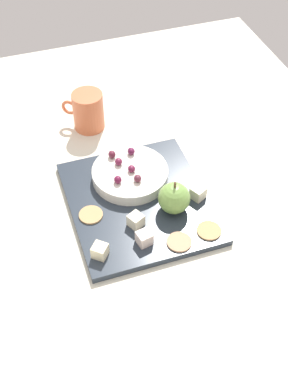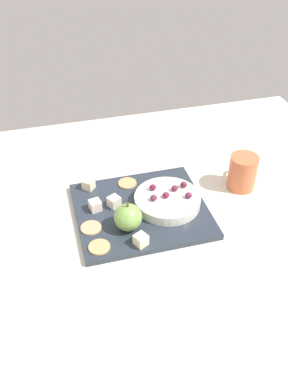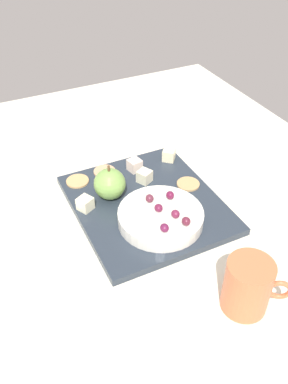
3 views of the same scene
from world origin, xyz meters
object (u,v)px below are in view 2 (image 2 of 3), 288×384
object	(u,v)px
cracker_0	(91,228)
grape_2	(153,187)
cheese_cube_3	(95,205)
grape_4	(153,198)
grape_1	(189,195)
platter	(141,210)
cheese_cube_2	(141,240)
grape_3	(175,188)
apple_whole	(128,217)
grape_5	(184,185)
grape_0	(166,195)
cheese_cube_0	(114,202)
cup	(242,172)
serving_dish	(167,200)
cracker_2	(127,183)
cheese_cube_1	(89,184)
cracker_1	(99,247)

from	to	relation	value
cracker_0	grape_2	xyz separation A→B (cm)	(17.16, 7.29, 3.12)
cheese_cube_3	grape_4	xyz separation A→B (cm)	(13.84, -3.23, 1.96)
grape_1	platter	bearing A→B (deg)	169.98
cheese_cube_2	grape_3	distance (cm)	18.52
grape_4	apple_whole	bearing A→B (deg)	-144.82
cheese_cube_3	grape_5	bearing A→B (deg)	-0.42
apple_whole	grape_0	size ratio (longest dim) A/B	3.73
platter	cheese_cube_0	distance (cm)	7.11
grape_1	cup	bearing A→B (deg)	17.89
apple_whole	cheese_cube_3	bearing A→B (deg)	126.66
platter	grape_3	world-z (taller)	grape_3
cheese_cube_2	grape_3	size ratio (longest dim) A/B	1.52
grape_4	serving_dish	bearing A→B (deg)	7.41
grape_4	platter	bearing A→B (deg)	164.69
grape_5	platter	bearing A→B (deg)	-169.02
apple_whole	cracker_2	bearing A→B (deg)	77.53
apple_whole	cheese_cube_0	size ratio (longest dim) A/B	2.45
cheese_cube_0	cheese_cube_2	xyz separation A→B (cm)	(3.03, -14.67, 0.00)
platter	serving_dish	size ratio (longest dim) A/B	1.95
grape_2	grape_4	size ratio (longest dim) A/B	1.00
cheese_cube_0	cheese_cube_1	size ratio (longest dim) A/B	1.00
grape_4	cup	distance (cm)	26.27
cup	serving_dish	bearing A→B (deg)	-170.32
cracker_2	platter	bearing A→B (deg)	-84.52
platter	grape_2	xyz separation A→B (cm)	(3.91, 3.30, 4.08)
grape_4	grape_2	bearing A→B (deg)	74.69
cracker_0	grape_2	distance (cm)	18.90
cheese_cube_1	cracker_1	xyz separation A→B (cm)	(-1.20, -22.01, -1.15)
serving_dish	cracker_0	xyz separation A→B (cm)	(-19.98, -3.74, -1.06)
grape_3	grape_1	bearing A→B (deg)	-56.56
platter	cracker_1	distance (cm)	16.43
cup	cracker_2	bearing A→B (deg)	166.56
cheese_cube_1	grape_0	size ratio (longest dim) A/B	1.52
cracker_0	cheese_cube_3	bearing A→B (deg)	71.13
cheese_cube_2	cracker_2	xyz separation A→B (cm)	(2.21, 22.65, -1.15)
cheese_cube_3	cracker_0	bearing A→B (deg)	-108.87
cracker_1	grape_0	distance (cm)	21.51
cracker_0	cracker_1	size ratio (longest dim) A/B	1.00
grape_3	cup	world-z (taller)	cup
cheese_cube_1	cheese_cube_3	distance (cm)	8.91
serving_dish	grape_2	bearing A→B (deg)	128.53
cheese_cube_3	cracker_2	distance (cm)	12.96
cheese_cube_2	grape_1	bearing A→B (deg)	34.07
grape_0	serving_dish	bearing A→B (deg)	22.24
serving_dish	cracker_2	distance (cm)	13.38
platter	grape_4	world-z (taller)	grape_4
cracker_0	grape_5	bearing A→B (deg)	14.08
grape_3	grape_2	bearing A→B (deg)	161.78
cheese_cube_0	cheese_cube_3	world-z (taller)	same
cracker_2	grape_1	distance (cm)	18.10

